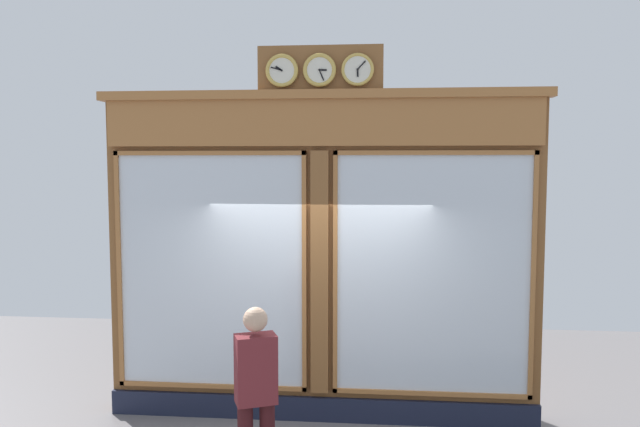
{
  "coord_description": "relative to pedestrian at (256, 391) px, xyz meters",
  "views": [
    {
      "loc": [
        -0.64,
        6.84,
        2.97
      ],
      "look_at": [
        0.0,
        0.0,
        2.39
      ],
      "focal_mm": 34.54,
      "sensor_mm": 36.0,
      "label": 1
    }
  ],
  "objects": [
    {
      "name": "shop_facade",
      "position": [
        -0.43,
        -1.69,
        0.97
      ],
      "size": [
        5.02,
        0.42,
        4.25
      ],
      "color": "brown",
      "rests_on": "ground_plane"
    },
    {
      "name": "pedestrian",
      "position": [
        0.0,
        0.0,
        0.0
      ],
      "size": [
        0.42,
        0.34,
        1.69
      ],
      "color": "#3A1316",
      "rests_on": "ground_plane"
    }
  ]
}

